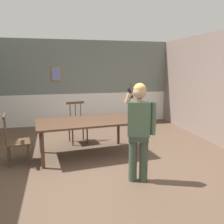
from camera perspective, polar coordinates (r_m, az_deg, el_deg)
name	(u,v)px	position (r m, az deg, el deg)	size (l,w,h in m)	color
ground_plane	(104,168)	(4.65, -1.97, -13.46)	(8.18, 8.18, 0.00)	brown
room_back_partition	(80,85)	(7.94, -7.65, 6.61)	(6.13, 0.17, 2.76)	slate
dining_table	(85,124)	(5.13, -6.48, -2.89)	(2.15, 1.27, 0.77)	#4C3323
chair_near_window	(16,141)	(5.10, -22.34, -6.45)	(0.52, 0.52, 1.01)	#513823
chair_by_doorway	(77,124)	(6.08, -8.38, -2.84)	(0.53, 0.53, 1.03)	#513823
person_figure	(139,127)	(3.88, 6.65, -3.66)	(0.50, 0.32, 1.67)	#3A493A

